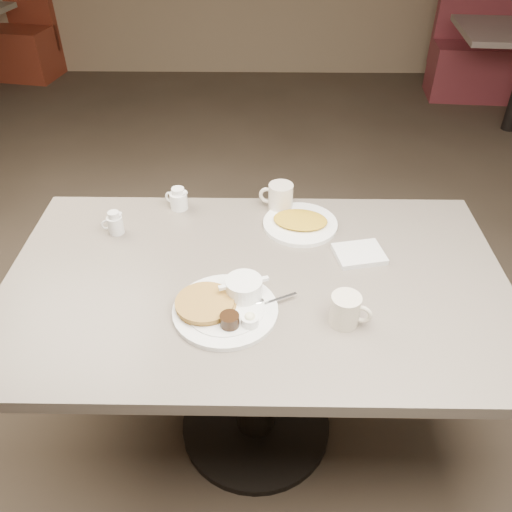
{
  "coord_description": "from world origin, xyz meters",
  "views": [
    {
      "loc": [
        0.02,
        -1.18,
        1.77
      ],
      "look_at": [
        0.0,
        0.02,
        0.82
      ],
      "focal_mm": 36.78,
      "sensor_mm": 36.0,
      "label": 1
    }
  ],
  "objects_px": {
    "diner_table": "(256,319)",
    "coffee_mug_far": "(280,197)",
    "hash_plate": "(300,223)",
    "booth_back_right": "(501,50)",
    "coffee_mug_near": "(346,310)",
    "creamer_right": "(178,199)",
    "main_plate": "(226,304)",
    "creamer_left": "(115,223)"
  },
  "relations": [
    {
      "from": "main_plate",
      "to": "coffee_mug_near",
      "type": "bearing_deg",
      "value": -7.6
    },
    {
      "from": "diner_table",
      "to": "booth_back_right",
      "type": "relative_size",
      "value": 1.12
    },
    {
      "from": "diner_table",
      "to": "main_plate",
      "type": "height_order",
      "value": "main_plate"
    },
    {
      "from": "coffee_mug_near",
      "to": "booth_back_right",
      "type": "xyz_separation_m",
      "value": [
        1.76,
        3.54,
        -0.39
      ]
    },
    {
      "from": "coffee_mug_near",
      "to": "creamer_left",
      "type": "distance_m",
      "value": 0.82
    },
    {
      "from": "diner_table",
      "to": "coffee_mug_far",
      "type": "bearing_deg",
      "value": 78.39
    },
    {
      "from": "coffee_mug_near",
      "to": "coffee_mug_far",
      "type": "relative_size",
      "value": 0.94
    },
    {
      "from": "hash_plate",
      "to": "coffee_mug_near",
      "type": "bearing_deg",
      "value": -77.98
    },
    {
      "from": "hash_plate",
      "to": "booth_back_right",
      "type": "xyz_separation_m",
      "value": [
        1.86,
        3.09,
        -0.35
      ]
    },
    {
      "from": "diner_table",
      "to": "coffee_mug_far",
      "type": "height_order",
      "value": "coffee_mug_far"
    },
    {
      "from": "creamer_left",
      "to": "coffee_mug_far",
      "type": "bearing_deg",
      "value": 15.13
    },
    {
      "from": "coffee_mug_far",
      "to": "diner_table",
      "type": "bearing_deg",
      "value": -101.61
    },
    {
      "from": "diner_table",
      "to": "hash_plate",
      "type": "xyz_separation_m",
      "value": [
        0.15,
        0.28,
        0.18
      ]
    },
    {
      "from": "main_plate",
      "to": "coffee_mug_far",
      "type": "bearing_deg",
      "value": 72.92
    },
    {
      "from": "hash_plate",
      "to": "main_plate",
      "type": "bearing_deg",
      "value": -118.75
    },
    {
      "from": "coffee_mug_far",
      "to": "hash_plate",
      "type": "relative_size",
      "value": 0.45
    },
    {
      "from": "creamer_left",
      "to": "booth_back_right",
      "type": "bearing_deg",
      "value": 51.74
    },
    {
      "from": "creamer_left",
      "to": "hash_plate",
      "type": "xyz_separation_m",
      "value": [
        0.61,
        0.05,
        -0.02
      ]
    },
    {
      "from": "diner_table",
      "to": "hash_plate",
      "type": "relative_size",
      "value": 5.23
    },
    {
      "from": "coffee_mug_near",
      "to": "booth_back_right",
      "type": "relative_size",
      "value": 0.09
    },
    {
      "from": "creamer_left",
      "to": "creamer_right",
      "type": "bearing_deg",
      "value": 38.97
    },
    {
      "from": "coffee_mug_far",
      "to": "creamer_right",
      "type": "xyz_separation_m",
      "value": [
        -0.36,
        0.01,
        -0.01
      ]
    },
    {
      "from": "diner_table",
      "to": "main_plate",
      "type": "xyz_separation_m",
      "value": [
        -0.08,
        -0.13,
        0.19
      ]
    },
    {
      "from": "diner_table",
      "to": "creamer_left",
      "type": "relative_size",
      "value": 18.75
    },
    {
      "from": "creamer_right",
      "to": "booth_back_right",
      "type": "xyz_separation_m",
      "value": [
        2.28,
        2.98,
        -0.38
      ]
    },
    {
      "from": "diner_table",
      "to": "coffee_mug_far",
      "type": "xyz_separation_m",
      "value": [
        0.08,
        0.38,
        0.22
      ]
    },
    {
      "from": "creamer_right",
      "to": "main_plate",
      "type": "bearing_deg",
      "value": -68.9
    },
    {
      "from": "coffee_mug_near",
      "to": "booth_back_right",
      "type": "bearing_deg",
      "value": 63.55
    },
    {
      "from": "hash_plate",
      "to": "booth_back_right",
      "type": "height_order",
      "value": "booth_back_right"
    },
    {
      "from": "coffee_mug_near",
      "to": "creamer_left",
      "type": "height_order",
      "value": "coffee_mug_near"
    },
    {
      "from": "coffee_mug_far",
      "to": "hash_plate",
      "type": "height_order",
      "value": "coffee_mug_far"
    },
    {
      "from": "coffee_mug_far",
      "to": "booth_back_right",
      "type": "height_order",
      "value": "booth_back_right"
    },
    {
      "from": "diner_table",
      "to": "creamer_right",
      "type": "bearing_deg",
      "value": 126.08
    },
    {
      "from": "main_plate",
      "to": "coffee_mug_near",
      "type": "distance_m",
      "value": 0.33
    },
    {
      "from": "diner_table",
      "to": "hash_plate",
      "type": "bearing_deg",
      "value": 62.22
    },
    {
      "from": "coffee_mug_near",
      "to": "booth_back_right",
      "type": "height_order",
      "value": "booth_back_right"
    },
    {
      "from": "main_plate",
      "to": "creamer_right",
      "type": "xyz_separation_m",
      "value": [
        -0.2,
        0.52,
        0.01
      ]
    },
    {
      "from": "hash_plate",
      "to": "booth_back_right",
      "type": "relative_size",
      "value": 0.21
    },
    {
      "from": "hash_plate",
      "to": "creamer_right",
      "type": "bearing_deg",
      "value": 165.95
    },
    {
      "from": "main_plate",
      "to": "coffee_mug_near",
      "type": "xyz_separation_m",
      "value": [
        0.32,
        -0.04,
        0.02
      ]
    },
    {
      "from": "coffee_mug_near",
      "to": "creamer_left",
      "type": "relative_size",
      "value": 1.54
    },
    {
      "from": "creamer_left",
      "to": "creamer_right",
      "type": "height_order",
      "value": "same"
    }
  ]
}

